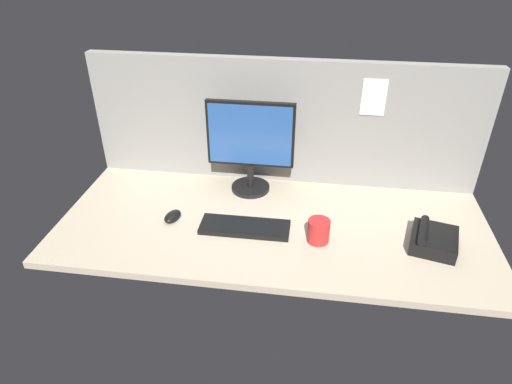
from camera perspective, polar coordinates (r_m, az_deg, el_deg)
name	(u,v)px	position (r cm, az deg, el deg)	size (l,w,h in cm)	color
ground_plane	(273,224)	(190.47, 2.19, -4.10)	(180.00, 80.00, 3.00)	tan
cubicle_wall_back	(283,122)	(208.13, 3.54, 8.88)	(180.00, 5.50, 58.70)	gray
monitor	(250,143)	(200.68, -0.72, 6.26)	(39.49, 18.00, 43.16)	black
keyboard	(245,227)	(184.23, -1.44, -4.52)	(37.00, 13.00, 2.00)	black
mouse	(172,216)	(192.66, -10.65, -3.07)	(5.60, 9.60, 3.40)	black
mug_red_plastic	(318,231)	(177.49, 8.01, -4.95)	(8.79, 8.79, 9.56)	red
desk_phone	(433,239)	(187.10, 21.72, -5.68)	(21.07, 22.53, 8.80)	black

